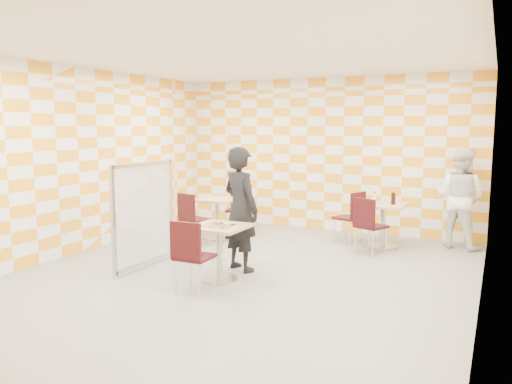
# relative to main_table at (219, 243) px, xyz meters

# --- Properties ---
(room_shell) EXTENTS (7.00, 7.00, 7.00)m
(room_shell) POSITION_rel_main_table_xyz_m (0.18, 0.89, 0.99)
(room_shell) COLOR gray
(room_shell) RESTS_ON ground
(main_table) EXTENTS (0.70, 0.70, 0.75)m
(main_table) POSITION_rel_main_table_xyz_m (0.00, 0.00, 0.00)
(main_table) COLOR tan
(main_table) RESTS_ON ground
(second_table) EXTENTS (0.70, 0.70, 0.75)m
(second_table) POSITION_rel_main_table_xyz_m (1.57, 2.82, 0.00)
(second_table) COLOR tan
(second_table) RESTS_ON ground
(empty_table) EXTENTS (0.70, 0.70, 0.75)m
(empty_table) POSITION_rel_main_table_xyz_m (-1.29, 2.14, 0.00)
(empty_table) COLOR tan
(empty_table) RESTS_ON ground
(chair_main_front) EXTENTS (0.43, 0.44, 0.92)m
(chair_main_front) POSITION_rel_main_table_xyz_m (-0.03, -0.65, 0.04)
(chair_main_front) COLOR black
(chair_main_front) RESTS_ON ground
(chair_second_front) EXTENTS (0.56, 0.56, 0.92)m
(chair_second_front) POSITION_rel_main_table_xyz_m (1.45, 2.23, 0.04)
(chair_second_front) COLOR black
(chair_second_front) RESTS_ON ground
(chair_second_side) EXTENTS (0.54, 0.54, 0.92)m
(chair_second_side) POSITION_rel_main_table_xyz_m (1.03, 2.86, 0.04)
(chair_second_side) COLOR black
(chair_second_side) RESTS_ON ground
(chair_empty_near) EXTENTS (0.52, 0.53, 0.92)m
(chair_empty_near) POSITION_rel_main_table_xyz_m (-1.40, 1.45, 0.04)
(chair_empty_near) COLOR black
(chair_empty_near) RESTS_ON ground
(chair_empty_far) EXTENTS (0.50, 0.50, 0.92)m
(chair_empty_far) POSITION_rel_main_table_xyz_m (-1.21, 2.85, 0.04)
(chair_empty_far) COLOR black
(chair_empty_far) RESTS_ON ground
(partition) EXTENTS (0.08, 1.38, 1.55)m
(partition) POSITION_rel_main_table_xyz_m (-1.30, 0.07, 0.28)
(partition) COLOR white
(partition) RESTS_ON ground
(man_dark) EXTENTS (0.76, 0.64, 1.77)m
(man_dark) POSITION_rel_main_table_xyz_m (0.03, 0.56, 0.38)
(man_dark) COLOR black
(man_dark) RESTS_ON ground
(man_white) EXTENTS (1.01, 0.90, 1.72)m
(man_white) POSITION_rel_main_table_xyz_m (2.73, 3.40, 0.35)
(man_white) COLOR white
(man_white) RESTS_ON ground
(pizza_on_foil) EXTENTS (0.40, 0.40, 0.04)m
(pizza_on_foil) POSITION_rel_main_table_xyz_m (-0.00, -0.02, 0.26)
(pizza_on_foil) COLOR silver
(pizza_on_foil) RESTS_ON main_table
(sport_bottle) EXTENTS (0.06, 0.06, 0.20)m
(sport_bottle) POSITION_rel_main_table_xyz_m (1.40, 2.89, 0.33)
(sport_bottle) COLOR white
(sport_bottle) RESTS_ON second_table
(soda_bottle) EXTENTS (0.07, 0.07, 0.23)m
(soda_bottle) POSITION_rel_main_table_xyz_m (1.73, 2.83, 0.34)
(soda_bottle) COLOR black
(soda_bottle) RESTS_ON second_table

